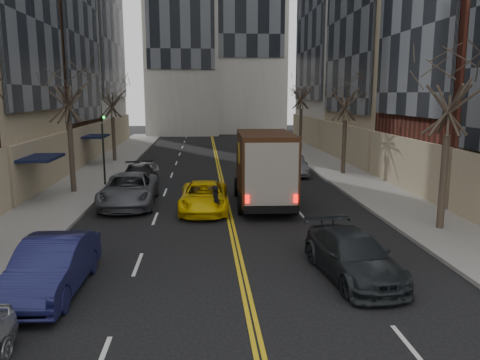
# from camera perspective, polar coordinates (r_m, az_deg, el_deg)

# --- Properties ---
(sidewalk_left) EXTENTS (4.00, 66.00, 0.15)m
(sidewalk_left) POSITION_cam_1_polar(r_m,az_deg,el_deg) (35.80, -17.04, 0.85)
(sidewalk_left) COLOR slate
(sidewalk_left) RESTS_ON ground
(sidewalk_right) EXTENTS (4.00, 66.00, 0.15)m
(sidewalk_right) POSITION_cam_1_polar(r_m,az_deg,el_deg) (36.40, 11.82, 1.24)
(sidewalk_right) COLOR slate
(sidewalk_right) RESTS_ON ground
(tree_lf_mid) EXTENTS (3.20, 3.20, 8.91)m
(tree_lf_mid) POSITION_cam_1_polar(r_m,az_deg,el_deg) (28.52, -20.40, 11.49)
(tree_lf_mid) COLOR #382D23
(tree_lf_mid) RESTS_ON sidewalk_left
(tree_lf_far) EXTENTS (3.20, 3.20, 8.12)m
(tree_lf_far) POSITION_cam_1_polar(r_m,az_deg,el_deg) (41.19, -15.41, 10.45)
(tree_lf_far) COLOR #382D23
(tree_lf_far) RESTS_ON sidewalk_left
(tree_rt_near) EXTENTS (3.20, 3.20, 8.71)m
(tree_rt_near) POSITION_cam_1_polar(r_m,az_deg,el_deg) (21.02, 24.40, 11.44)
(tree_rt_near) COLOR #382D23
(tree_rt_near) RESTS_ON sidewalk_right
(tree_rt_mid) EXTENTS (3.20, 3.20, 8.32)m
(tree_rt_mid) POSITION_cam_1_polar(r_m,az_deg,el_deg) (33.98, 12.83, 10.88)
(tree_rt_mid) COLOR #382D23
(tree_rt_mid) RESTS_ON sidewalk_right
(tree_rt_far) EXTENTS (3.20, 3.20, 9.11)m
(tree_rt_far) POSITION_cam_1_polar(r_m,az_deg,el_deg) (48.53, 7.53, 11.51)
(tree_rt_far) COLOR #382D23
(tree_rt_far) RESTS_ON sidewalk_right
(traffic_signal) EXTENTS (0.29, 0.26, 4.70)m
(traffic_signal) POSITION_cam_1_polar(r_m,az_deg,el_deg) (30.26, -16.36, 4.45)
(traffic_signal) COLOR black
(traffic_signal) RESTS_ON sidewalk_left
(ups_truck) EXTENTS (3.05, 7.11, 3.85)m
(ups_truck) POSITION_cam_1_polar(r_m,az_deg,el_deg) (24.28, 2.95, 1.39)
(ups_truck) COLOR black
(ups_truck) RESTS_ON ground
(observer_sedan) EXTENTS (2.53, 5.08, 1.42)m
(observer_sedan) POSITION_cam_1_polar(r_m,az_deg,el_deg) (15.43, 13.59, -8.94)
(observer_sedan) COLOR black
(observer_sedan) RESTS_ON ground
(taxi) EXTENTS (2.51, 5.17, 1.42)m
(taxi) POSITION_cam_1_polar(r_m,az_deg,el_deg) (23.37, -4.41, -2.06)
(taxi) COLOR yellow
(taxi) RESTS_ON ground
(pedestrian) EXTENTS (0.58, 0.70, 1.63)m
(pedestrian) POSITION_cam_1_polar(r_m,az_deg,el_deg) (21.61, -2.95, -2.79)
(pedestrian) COLOR black
(pedestrian) RESTS_ON ground
(parked_lf_b) EXTENTS (1.83, 4.90, 1.60)m
(parked_lf_b) POSITION_cam_1_polar(r_m,az_deg,el_deg) (14.92, -21.97, -9.74)
(parked_lf_b) COLOR #13153D
(parked_lf_b) RESTS_ON ground
(parked_lf_c) EXTENTS (2.89, 6.00, 1.65)m
(parked_lf_c) POSITION_cam_1_polar(r_m,az_deg,el_deg) (25.12, -13.36, -1.17)
(parked_lf_c) COLOR #53545B
(parked_lf_c) RESTS_ON ground
(parked_lf_d) EXTENTS (2.72, 5.36, 1.49)m
(parked_lf_d) POSITION_cam_1_polar(r_m,az_deg,el_deg) (29.01, -12.18, 0.26)
(parked_lf_d) COLOR black
(parked_lf_d) RESTS_ON ground
(parked_lf_e) EXTENTS (1.72, 3.83, 1.28)m
(parked_lf_e) POSITION_cam_1_polar(r_m,az_deg,el_deg) (32.01, -11.46, 1.03)
(parked_lf_e) COLOR #B9BCC1
(parked_lf_e) RESTS_ON ground
(parked_rt_a) EXTENTS (1.66, 4.14, 1.34)m
(parked_rt_a) POSITION_cam_1_polar(r_m,az_deg,el_deg) (33.71, 6.47, 1.69)
(parked_rt_a) COLOR #4D5055
(parked_rt_a) RESTS_ON ground
(parked_rt_b) EXTENTS (2.83, 5.07, 1.34)m
(parked_rt_b) POSITION_cam_1_polar(r_m,az_deg,el_deg) (35.62, 6.27, 2.17)
(parked_rt_b) COLOR #95979C
(parked_rt_b) RESTS_ON ground
(parked_rt_c) EXTENTS (2.57, 5.76, 1.64)m
(parked_rt_c) POSITION_cam_1_polar(r_m,az_deg,el_deg) (45.66, 4.98, 4.20)
(parked_rt_c) COLOR black
(parked_rt_c) RESTS_ON ground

